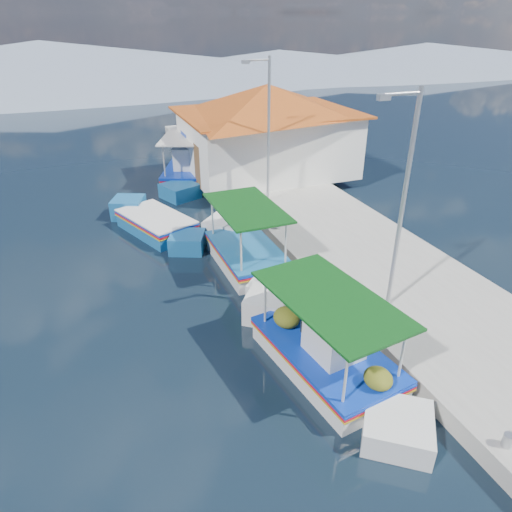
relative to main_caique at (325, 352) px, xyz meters
name	(u,v)px	position (x,y,z in m)	size (l,w,h in m)	color
ground	(267,409)	(-1.91, -0.83, -0.45)	(160.00, 160.00, 0.00)	black
quay	(352,247)	(3.99, 5.17, -0.20)	(5.00, 44.00, 0.50)	#A4A199
bollards	(311,256)	(1.89, 4.42, 0.20)	(0.20, 17.20, 0.30)	#A5A8AD
main_caique	(325,352)	(0.00, 0.00, 0.00)	(2.67, 7.04, 2.34)	silver
caique_green_canopy	(246,255)	(0.04, 5.78, -0.08)	(2.05, 6.64, 2.48)	silver
caique_blue_hull	(157,225)	(-2.40, 9.74, -0.15)	(3.26, 5.77, 1.10)	#185A92
caique_far	(188,171)	(0.40, 15.76, 0.04)	(4.09, 6.97, 2.65)	#185A92
harbor_building	(267,128)	(4.29, 14.17, 2.33)	(10.49, 10.49, 4.40)	white
lamp_post_near	(402,195)	(2.60, 1.17, 3.40)	(1.21, 0.14, 6.00)	#A5A8AD
lamp_post_far	(267,125)	(2.60, 10.17, 3.40)	(1.21, 0.14, 6.00)	#A5A8AD
mountain_ridge	(144,66)	(4.63, 55.17, 1.59)	(171.40, 96.00, 5.50)	slate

